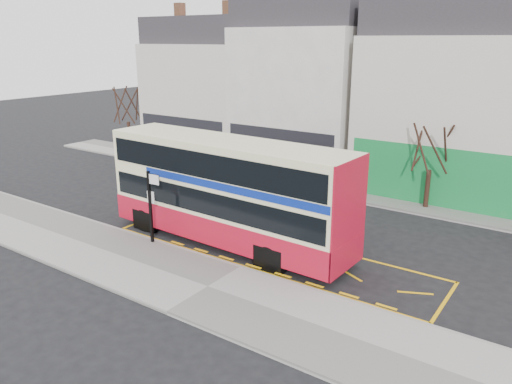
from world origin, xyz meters
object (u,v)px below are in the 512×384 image
Objects in this scene: car_silver at (191,161)px; street_tree_left at (126,95)px; double_decker_bus at (228,191)px; street_tree_right at (433,135)px; car_grey at (307,182)px; bus_stop_post at (151,200)px.

car_silver is 0.61× the size of street_tree_left.
street_tree_right reaches higher than double_decker_bus.
double_decker_bus is 2.94× the size of car_silver.
car_silver is 1.04× the size of car_grey.
street_tree_left is at bearing 178.21° from street_tree_right.
bus_stop_post is 19.12m from street_tree_left.
car_silver is at bearing -12.36° from street_tree_left.
street_tree_right is (22.82, -0.71, -0.46)m from street_tree_left.
double_decker_bus is 8.50m from car_grey.
car_grey is 0.66× the size of street_tree_right.
bus_stop_post is 0.49× the size of street_tree_left.
car_silver is 0.68× the size of street_tree_right.
double_decker_bus is at bearing 35.03° from bus_stop_post.
bus_stop_post is at bearing -38.85° from street_tree_left.
street_tree_left is (-16.45, 1.65, 3.68)m from car_grey.
car_grey is 0.59× the size of street_tree_left.
car_silver is (-9.52, 8.24, -1.70)m from double_decker_bus.
car_silver is at bearing 121.17° from bus_stop_post.
car_silver reaches higher than car_grey.
car_grey is 16.94m from street_tree_left.
bus_stop_post is 0.55× the size of street_tree_right.
street_tree_right reaches higher than bus_stop_post.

